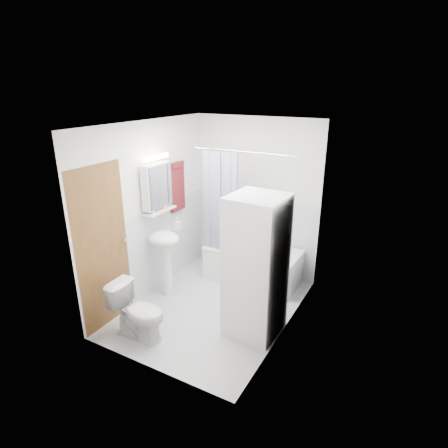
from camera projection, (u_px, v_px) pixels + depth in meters
The scene contains 20 objects.
floor at pixel (213, 307), 5.04m from camera, with size 2.60×2.60×0.00m, color #BCBCC1.
room_walls at pixel (212, 202), 4.51m from camera, with size 2.60×2.60×2.60m.
wainscot at pixel (223, 259), 5.07m from camera, with size 1.98×2.58×2.58m.
door at pixel (124, 240), 4.66m from camera, with size 0.05×2.00×2.00m.
bathtub at pixel (253, 263), 5.62m from camera, with size 1.39×0.66×0.53m.
tub_spout at pixel (275, 224), 5.60m from camera, with size 0.04×0.04×0.12m, color silver.
curtain_rod at pixel (247, 152), 4.80m from camera, with size 0.02×0.02×1.57m, color silver.
shower_curtain at pixel (220, 203), 5.24m from camera, with size 0.55×0.02×1.45m.
sink at pixel (165, 249), 5.12m from camera, with size 0.44×0.37×1.04m.
medicine_cabinet at pixel (157, 184), 4.98m from camera, with size 0.13×0.50×0.71m.
shelf at pixel (160, 211), 5.10m from camera, with size 0.18×0.54×0.03m, color silver.
shower_caddy at pixel (279, 206), 5.47m from camera, with size 0.22×0.06×0.02m, color silver.
towel at pixel (177, 186), 5.45m from camera, with size 0.07×0.30×0.74m.
washer_dryer at pixel (256, 267), 4.29m from camera, with size 0.64×0.63×1.70m.
toilet at pixel (138, 312), 4.35m from camera, with size 0.38×0.67×0.66m, color white.
soap_pump at pixel (178, 227), 5.23m from camera, with size 0.08×0.17×0.08m, color gray.
shelf_bottle at pixel (152, 210), 4.96m from camera, with size 0.07×0.18×0.07m, color gray.
shelf_cup at pixel (165, 204), 5.17m from camera, with size 0.10×0.09×0.10m, color gray.
shampoo_a at pixel (276, 200), 5.46m from camera, with size 0.13×0.17×0.13m, color gray.
shampoo_b at pixel (283, 203), 5.42m from camera, with size 0.08×0.21×0.08m, color #264798.
Camera 1 is at (2.21, -3.71, 2.82)m, focal length 30.00 mm.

